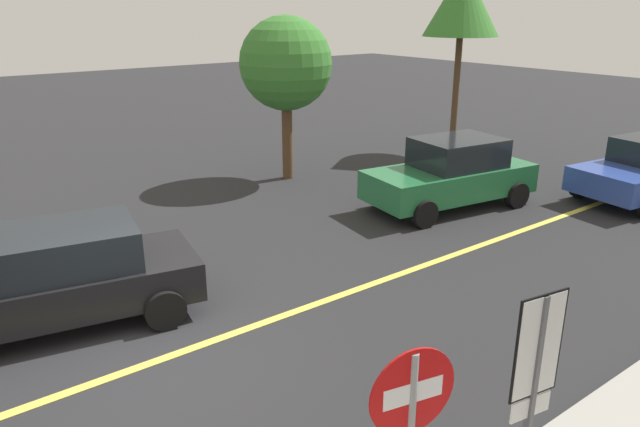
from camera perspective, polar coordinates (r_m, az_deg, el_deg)
ground_plane at (r=9.00m, az=-15.68°, el=-13.52°), size 80.00×80.00×0.00m
lane_marking_centre at (r=10.24m, az=0.15°, el=-8.42°), size 28.00×0.16×0.01m
speed_limit_sign at (r=5.67m, az=19.75°, el=-14.05°), size 0.53×0.11×2.52m
car_green_behind_van at (r=15.05m, az=12.40°, el=3.72°), size 4.43×2.42×1.71m
car_black_far_lane at (r=10.12m, az=-23.42°, el=-5.55°), size 4.46×2.59×1.57m
tree_left_verge at (r=20.60m, az=13.38°, el=18.97°), size 2.43×2.43×5.95m
tree_centre_verge at (r=16.87m, az=-3.26°, el=13.96°), size 2.55×2.55×4.51m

